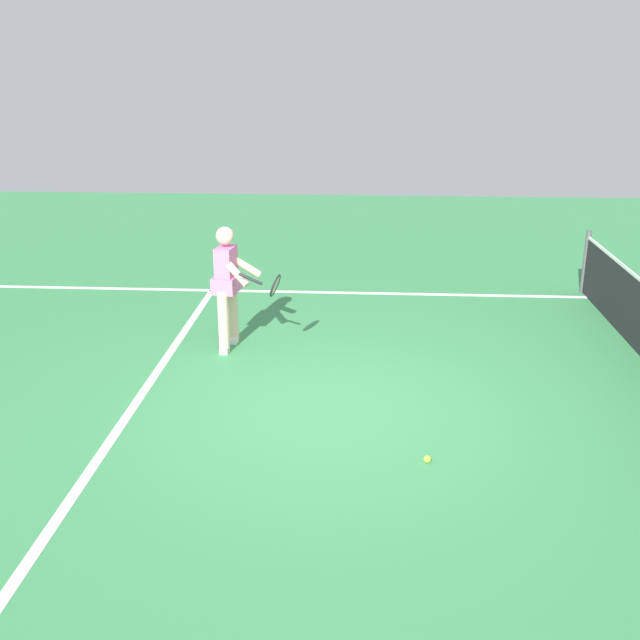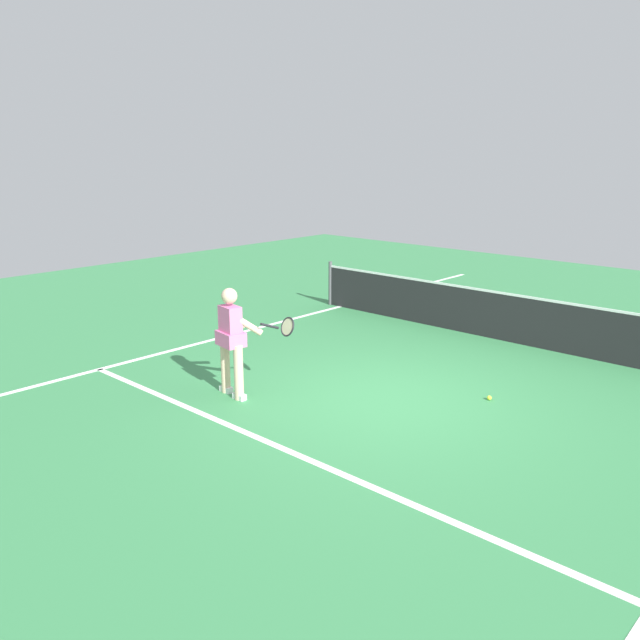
% 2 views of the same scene
% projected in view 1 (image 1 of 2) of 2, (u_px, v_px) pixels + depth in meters
% --- Properties ---
extents(ground_plane, '(25.92, 25.92, 0.00)m').
position_uv_depth(ground_plane, '(329.00, 407.00, 7.91)').
color(ground_plane, '#38844C').
extents(service_line_marking, '(8.19, 0.10, 0.01)m').
position_uv_depth(service_line_marking, '(137.00, 402.00, 8.03)').
color(service_line_marking, white).
rests_on(service_line_marking, ground).
extents(sideline_left_marking, '(0.10, 17.94, 0.01)m').
position_uv_depth(sideline_left_marking, '(342.00, 293.00, 11.77)').
color(sideline_left_marking, white).
rests_on(sideline_left_marking, ground).
extents(tennis_player, '(0.88, 0.91, 1.55)m').
position_uv_depth(tennis_player, '(229.00, 283.00, 9.28)').
color(tennis_player, beige).
rests_on(tennis_player, ground).
extents(tennis_ball_mid, '(0.07, 0.07, 0.07)m').
position_uv_depth(tennis_ball_mid, '(427.00, 459.00, 6.83)').
color(tennis_ball_mid, '#D1E533').
rests_on(tennis_ball_mid, ground).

